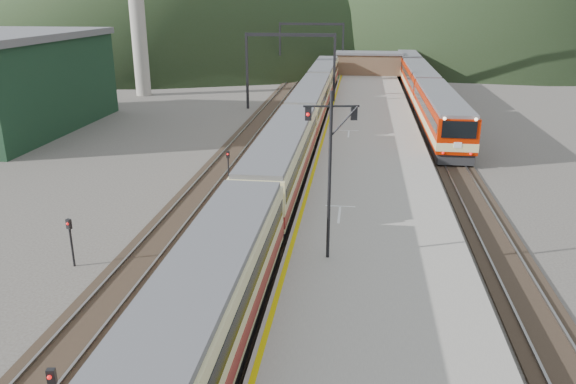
# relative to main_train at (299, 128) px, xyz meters

# --- Properties ---
(track_main) EXTENTS (2.60, 200.00, 0.23)m
(track_main) POSITION_rel_main_train_xyz_m (0.00, 2.18, -1.83)
(track_main) COLOR black
(track_main) RESTS_ON ground
(track_far) EXTENTS (2.60, 200.00, 0.23)m
(track_far) POSITION_rel_main_train_xyz_m (-5.00, 2.18, -1.83)
(track_far) COLOR black
(track_far) RESTS_ON ground
(track_second) EXTENTS (2.60, 200.00, 0.23)m
(track_second) POSITION_rel_main_train_xyz_m (11.50, 2.18, -1.83)
(track_second) COLOR black
(track_second) RESTS_ON ground
(platform) EXTENTS (8.00, 100.00, 1.00)m
(platform) POSITION_rel_main_train_xyz_m (5.60, 0.18, -1.40)
(platform) COLOR gray
(platform) RESTS_ON ground
(gantry_near) EXTENTS (9.55, 0.25, 8.00)m
(gantry_near) POSITION_rel_main_train_xyz_m (-2.85, 17.18, 3.69)
(gantry_near) COLOR black
(gantry_near) RESTS_ON ground
(gantry_far) EXTENTS (9.55, 0.25, 8.00)m
(gantry_far) POSITION_rel_main_train_xyz_m (-2.85, 42.18, 3.69)
(gantry_far) COLOR black
(gantry_far) RESTS_ON ground
(station_shed) EXTENTS (9.40, 4.40, 3.10)m
(station_shed) POSITION_rel_main_train_xyz_m (5.60, 40.18, 0.67)
(station_shed) COLOR brown
(station_shed) RESTS_ON platform
(main_train) EXTENTS (2.73, 75.01, 3.34)m
(main_train) POSITION_rel_main_train_xyz_m (0.00, 0.00, 0.00)
(main_train) COLOR beige
(main_train) RESTS_ON track_main
(second_train) EXTENTS (2.88, 59.19, 3.52)m
(second_train) POSITION_rel_main_train_xyz_m (11.50, 26.22, 0.09)
(second_train) COLOR #A91A00
(second_train) RESTS_ON track_second
(signal_mast) EXTENTS (2.18, 0.50, 7.07)m
(signal_mast) POSITION_rel_main_train_xyz_m (3.50, -20.84, 3.41)
(signal_mast) COLOR black
(signal_mast) RESTS_ON platform
(short_signal_b) EXTENTS (0.25, 0.20, 2.27)m
(short_signal_b) POSITION_rel_main_train_xyz_m (-3.57, -8.98, -0.43)
(short_signal_b) COLOR black
(short_signal_b) RESTS_ON ground
(short_signal_c) EXTENTS (0.27, 0.24, 2.27)m
(short_signal_c) POSITION_rel_main_train_xyz_m (-7.89, -21.17, -0.43)
(short_signal_c) COLOR black
(short_signal_c) RESTS_ON ground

